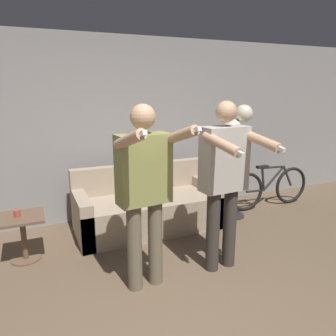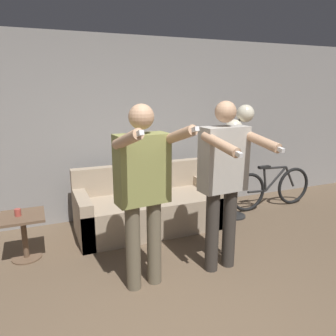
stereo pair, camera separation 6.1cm
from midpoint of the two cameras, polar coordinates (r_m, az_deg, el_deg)
wall_back at (r=4.77m, az=-12.10°, el=6.44°), size 10.00×0.05×2.60m
couch at (r=4.53m, az=-3.93°, el=-7.02°), size 1.94×0.85×0.84m
person_left at (r=2.98m, az=-4.66°, el=-2.85°), size 0.60×0.70×1.76m
person_right at (r=3.34m, az=9.32°, el=-1.25°), size 0.58×0.70×1.77m
cat at (r=4.71m, az=-2.73°, el=1.80°), size 0.46×0.12×0.16m
floor_lamp at (r=4.77m, az=11.67°, el=6.60°), size 0.43×0.34×1.66m
side_table at (r=4.02m, az=-24.37°, el=-9.58°), size 0.46×0.46×0.52m
cup at (r=3.96m, az=-25.21°, el=-7.17°), size 0.07×0.07×0.08m
bicycle at (r=5.51m, az=16.93°, el=-3.26°), size 1.51×0.07×0.70m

